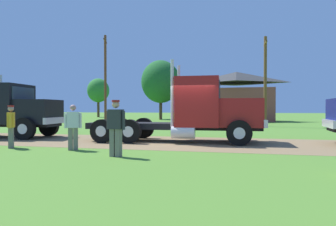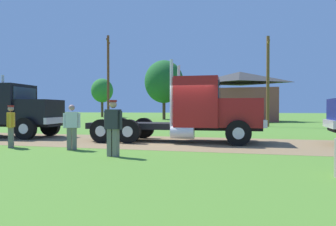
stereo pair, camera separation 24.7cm
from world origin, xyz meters
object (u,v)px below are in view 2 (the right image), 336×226
visitor_standing_near (113,125)px  shed_building (240,97)px  utility_pole_near (108,77)px  truck_foreground_white (199,112)px  visitor_walking_mid (72,126)px  visitor_by_barrel (11,124)px  utility_pole_far (268,78)px

visitor_standing_near → shed_building: size_ratio=0.20×
shed_building → utility_pole_near: 16.01m
shed_building → truck_foreground_white: bearing=-93.3°
shed_building → visitor_standing_near: bearing=-96.7°
visitor_walking_mid → visitor_by_barrel: 2.65m
visitor_walking_mid → truck_foreground_white: bearing=42.3°
visitor_walking_mid → utility_pole_near: size_ratio=0.18×
utility_pole_near → truck_foreground_white: bearing=-53.1°
visitor_walking_mid → utility_pole_far: utility_pole_far is taller
truck_foreground_white → visitor_standing_near: (-2.04, -4.88, -0.38)m
visitor_standing_near → utility_pole_near: bearing=115.4°
visitor_standing_near → utility_pole_far: 19.30m
visitor_standing_near → utility_pole_near: size_ratio=0.19×
utility_pole_far → utility_pole_near: bearing=170.6°
truck_foreground_white → utility_pole_near: (-11.88, 15.84, 3.48)m
visitor_walking_mid → visitor_by_barrel: bearing=179.8°
visitor_standing_near → utility_pole_far: bearing=71.8°
truck_foreground_white → shed_building: shed_building is taller
shed_building → utility_pole_near: size_ratio=0.99×
visitor_by_barrel → visitor_walking_mid: bearing=-0.2°
visitor_walking_mid → shed_building: 28.94m
visitor_walking_mid → shed_building: size_ratio=0.18×
visitor_by_barrel → utility_pole_far: utility_pole_far is taller
utility_pole_near → utility_pole_far: size_ratio=1.21×
shed_building → visitor_walking_mid: bearing=-101.2°
truck_foreground_white → visitor_standing_near: size_ratio=4.55×
visitor_standing_near → visitor_by_barrel: size_ratio=1.09×
visitor_standing_near → visitor_walking_mid: 2.39m
truck_foreground_white → visitor_standing_near: truck_foreground_white is taller
shed_building → utility_pole_far: utility_pole_far is taller
utility_pole_near → utility_pole_far: 16.01m
utility_pole_near → shed_building: bearing=33.2°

